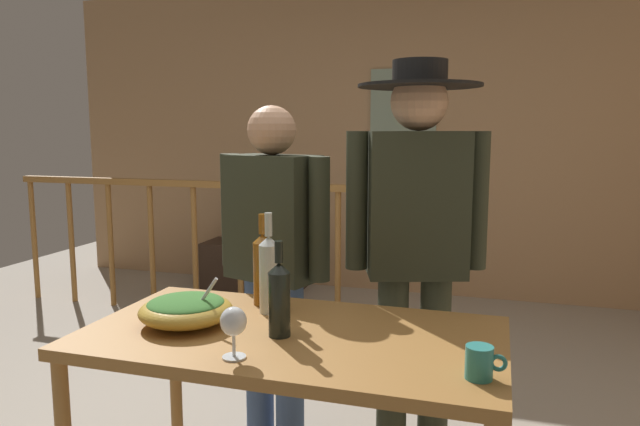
{
  "coord_description": "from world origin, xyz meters",
  "views": [
    {
      "loc": [
        0.91,
        -2.33,
        1.45
      ],
      "look_at": [
        0.27,
        -0.25,
        1.14
      ],
      "focal_mm": 32.95,
      "sensor_mm": 36.0,
      "label": 1
    }
  ],
  "objects_px": {
    "tv_console": "(254,266)",
    "wine_bottle_clear": "(269,273)",
    "serving_table": "(292,354)",
    "person_standing_left": "(273,249)",
    "stair_railing": "(245,234)",
    "wine_glass": "(233,323)",
    "wine_bottle_dark": "(279,298)",
    "flat_screen_tv": "(251,217)",
    "framed_picture": "(403,110)",
    "wine_bottle_amber": "(263,268)",
    "salad_bowl": "(186,309)",
    "person_standing_right": "(416,229)",
    "mug_teal": "(480,362)"
  },
  "relations": [
    {
      "from": "stair_railing",
      "to": "wine_glass",
      "type": "bearing_deg",
      "value": -66.31
    },
    {
      "from": "framed_picture",
      "to": "person_standing_left",
      "type": "xyz_separation_m",
      "value": [
        -0.14,
        -2.71,
        -0.7
      ]
    },
    {
      "from": "flat_screen_tv",
      "to": "wine_bottle_dark",
      "type": "xyz_separation_m",
      "value": [
        1.45,
        -3.07,
        0.24
      ]
    },
    {
      "from": "salad_bowl",
      "to": "person_standing_right",
      "type": "height_order",
      "value": "person_standing_right"
    },
    {
      "from": "mug_teal",
      "to": "person_standing_right",
      "type": "xyz_separation_m",
      "value": [
        -0.29,
        0.84,
        0.21
      ]
    },
    {
      "from": "serving_table",
      "to": "salad_bowl",
      "type": "height_order",
      "value": "salad_bowl"
    },
    {
      "from": "serving_table",
      "to": "person_standing_left",
      "type": "distance_m",
      "value": 0.75
    },
    {
      "from": "wine_bottle_clear",
      "to": "person_standing_right",
      "type": "xyz_separation_m",
      "value": [
        0.47,
        0.47,
        0.11
      ]
    },
    {
      "from": "person_standing_left",
      "to": "stair_railing",
      "type": "bearing_deg",
      "value": -43.75
    },
    {
      "from": "tv_console",
      "to": "person_standing_right",
      "type": "bearing_deg",
      "value": -53.37
    },
    {
      "from": "stair_railing",
      "to": "wine_bottle_dark",
      "type": "bearing_deg",
      "value": -63.15
    },
    {
      "from": "serving_table",
      "to": "flat_screen_tv",
      "type": "bearing_deg",
      "value": 116.04
    },
    {
      "from": "stair_railing",
      "to": "wine_bottle_amber",
      "type": "xyz_separation_m",
      "value": [
        0.97,
        -1.98,
        0.26
      ]
    },
    {
      "from": "wine_bottle_clear",
      "to": "salad_bowl",
      "type": "bearing_deg",
      "value": -137.47
    },
    {
      "from": "serving_table",
      "to": "wine_bottle_clear",
      "type": "bearing_deg",
      "value": 131.01
    },
    {
      "from": "tv_console",
      "to": "wine_bottle_amber",
      "type": "xyz_separation_m",
      "value": [
        1.27,
        -2.8,
        0.71
      ]
    },
    {
      "from": "wine_bottle_dark",
      "to": "wine_bottle_amber",
      "type": "bearing_deg",
      "value": 121.02
    },
    {
      "from": "wine_glass",
      "to": "flat_screen_tv",
      "type": "bearing_deg",
      "value": 112.95
    },
    {
      "from": "wine_glass",
      "to": "wine_bottle_dark",
      "type": "height_order",
      "value": "wine_bottle_dark"
    },
    {
      "from": "wine_glass",
      "to": "salad_bowl",
      "type": "bearing_deg",
      "value": 141.65
    },
    {
      "from": "stair_railing",
      "to": "tv_console",
      "type": "height_order",
      "value": "stair_railing"
    },
    {
      "from": "mug_teal",
      "to": "tv_console",
      "type": "bearing_deg",
      "value": 122.68
    },
    {
      "from": "stair_railing",
      "to": "salad_bowl",
      "type": "height_order",
      "value": "stair_railing"
    },
    {
      "from": "stair_railing",
      "to": "wine_bottle_amber",
      "type": "bearing_deg",
      "value": -63.83
    },
    {
      "from": "tv_console",
      "to": "serving_table",
      "type": "relative_size",
      "value": 0.65
    },
    {
      "from": "salad_bowl",
      "to": "wine_bottle_amber",
      "type": "xyz_separation_m",
      "value": [
        0.16,
        0.3,
        0.09
      ]
    },
    {
      "from": "wine_glass",
      "to": "wine_bottle_clear",
      "type": "xyz_separation_m",
      "value": [
        -0.06,
        0.44,
        0.04
      ]
    },
    {
      "from": "salad_bowl",
      "to": "wine_bottle_dark",
      "type": "relative_size",
      "value": 1.02
    },
    {
      "from": "serving_table",
      "to": "person_standing_right",
      "type": "distance_m",
      "value": 0.79
    },
    {
      "from": "framed_picture",
      "to": "wine_bottle_amber",
      "type": "distance_m",
      "value": 3.16
    },
    {
      "from": "mug_teal",
      "to": "person_standing_right",
      "type": "relative_size",
      "value": 0.06
    },
    {
      "from": "tv_console",
      "to": "salad_bowl",
      "type": "bearing_deg",
      "value": -70.35
    },
    {
      "from": "serving_table",
      "to": "mug_teal",
      "type": "distance_m",
      "value": 0.66
    },
    {
      "from": "flat_screen_tv",
      "to": "mug_teal",
      "type": "bearing_deg",
      "value": -57.07
    },
    {
      "from": "tv_console",
      "to": "wine_bottle_clear",
      "type": "distance_m",
      "value": 3.26
    },
    {
      "from": "stair_railing",
      "to": "wine_bottle_clear",
      "type": "relative_size",
      "value": 8.58
    },
    {
      "from": "salad_bowl",
      "to": "wine_bottle_amber",
      "type": "height_order",
      "value": "wine_bottle_amber"
    },
    {
      "from": "person_standing_left",
      "to": "wine_bottle_amber",
      "type": "bearing_deg",
      "value": 123.89
    },
    {
      "from": "wine_bottle_dark",
      "to": "person_standing_left",
      "type": "distance_m",
      "value": 0.75
    },
    {
      "from": "framed_picture",
      "to": "wine_bottle_amber",
      "type": "bearing_deg",
      "value": -90.56
    },
    {
      "from": "tv_console",
      "to": "wine_glass",
      "type": "bearing_deg",
      "value": -67.24
    },
    {
      "from": "framed_picture",
      "to": "wine_glass",
      "type": "relative_size",
      "value": 4.52
    },
    {
      "from": "salad_bowl",
      "to": "wine_glass",
      "type": "relative_size",
      "value": 2.07
    },
    {
      "from": "stair_railing",
      "to": "serving_table",
      "type": "bearing_deg",
      "value": -62.15
    },
    {
      "from": "wine_bottle_clear",
      "to": "mug_teal",
      "type": "height_order",
      "value": "wine_bottle_clear"
    },
    {
      "from": "wine_bottle_clear",
      "to": "flat_screen_tv",
      "type": "bearing_deg",
      "value": 114.97
    },
    {
      "from": "person_standing_right",
      "to": "wine_bottle_dark",
      "type": "bearing_deg",
      "value": 45.6
    },
    {
      "from": "mug_teal",
      "to": "wine_glass",
      "type": "bearing_deg",
      "value": -174.82
    },
    {
      "from": "flat_screen_tv",
      "to": "serving_table",
      "type": "bearing_deg",
      "value": -63.96
    },
    {
      "from": "salad_bowl",
      "to": "wine_glass",
      "type": "distance_m",
      "value": 0.37
    }
  ]
}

